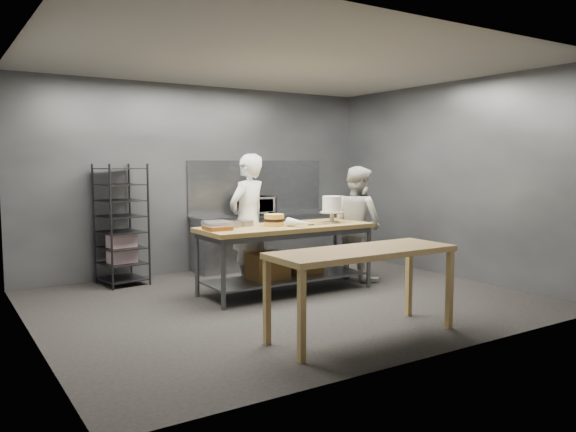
% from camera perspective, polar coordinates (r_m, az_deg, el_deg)
% --- Properties ---
extents(ground, '(6.00, 6.00, 0.00)m').
position_cam_1_polar(ground, '(7.31, -0.20, -8.54)').
color(ground, black).
rests_on(ground, ground).
extents(back_wall, '(6.00, 0.04, 3.00)m').
position_cam_1_polar(back_wall, '(9.30, -8.53, 3.75)').
color(back_wall, '#4C4F54').
rests_on(back_wall, ground).
extents(work_table, '(2.40, 0.90, 0.92)m').
position_cam_1_polar(work_table, '(7.66, -0.32, -3.51)').
color(work_table, olive).
rests_on(work_table, ground).
extents(near_counter, '(2.00, 0.70, 0.90)m').
position_cam_1_polar(near_counter, '(5.73, 7.62, -4.19)').
color(near_counter, brown).
rests_on(near_counter, ground).
extents(back_counter, '(2.60, 0.60, 0.90)m').
position_cam_1_polar(back_counter, '(9.56, -2.17, -2.45)').
color(back_counter, slate).
rests_on(back_counter, ground).
extents(splashback_panel, '(2.60, 0.02, 0.90)m').
position_cam_1_polar(splashback_panel, '(9.74, -3.09, 3.00)').
color(splashback_panel, slate).
rests_on(splashback_panel, back_counter).
extents(speed_rack, '(0.68, 0.73, 1.75)m').
position_cam_1_polar(speed_rack, '(8.46, -16.59, -0.96)').
color(speed_rack, black).
rests_on(speed_rack, ground).
extents(chef_behind, '(0.81, 0.68, 1.89)m').
position_cam_1_polar(chef_behind, '(8.03, -4.11, -0.44)').
color(chef_behind, white).
rests_on(chef_behind, ground).
extents(chef_right, '(0.73, 0.89, 1.71)m').
position_cam_1_polar(chef_right, '(8.54, 7.04, -0.71)').
color(chef_right, beige).
rests_on(chef_right, ground).
extents(microwave, '(0.54, 0.37, 0.30)m').
position_cam_1_polar(microwave, '(9.40, -3.18, 1.08)').
color(microwave, black).
rests_on(microwave, back_counter).
extents(frosted_cake_stand, '(0.34, 0.34, 0.38)m').
position_cam_1_polar(frosted_cake_stand, '(7.92, 4.50, 1.04)').
color(frosted_cake_stand, '#BCB196').
rests_on(frosted_cake_stand, work_table).
extents(layer_cake, '(0.27, 0.27, 0.16)m').
position_cam_1_polar(layer_cake, '(7.50, -1.42, -0.42)').
color(layer_cake, gold).
rests_on(layer_cake, work_table).
extents(cake_pans, '(0.74, 0.37, 0.07)m').
position_cam_1_polar(cake_pans, '(7.39, -5.91, -0.86)').
color(cake_pans, gray).
rests_on(cake_pans, work_table).
extents(piping_bag, '(0.23, 0.40, 0.12)m').
position_cam_1_polar(piping_bag, '(7.36, 1.16, -0.69)').
color(piping_bag, white).
rests_on(piping_bag, work_table).
extents(offset_spatula, '(0.36, 0.02, 0.02)m').
position_cam_1_polar(offset_spatula, '(7.63, 2.89, -0.89)').
color(offset_spatula, slate).
rests_on(offset_spatula, work_table).
extents(pastry_clamshells, '(0.33, 0.35, 0.11)m').
position_cam_1_polar(pastry_clamshells, '(7.13, -7.19, -0.96)').
color(pastry_clamshells, '#9B601F').
rests_on(pastry_clamshells, work_table).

